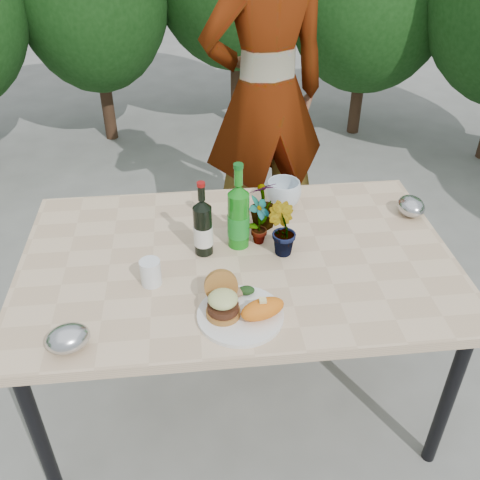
{
  "coord_description": "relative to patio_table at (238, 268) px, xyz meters",
  "views": [
    {
      "loc": [
        -0.16,
        -1.58,
        1.95
      ],
      "look_at": [
        0.0,
        -0.08,
        0.88
      ],
      "focal_mm": 40.0,
      "sensor_mm": 36.0,
      "label": 1
    }
  ],
  "objects": [
    {
      "name": "sweet_potato",
      "position": [
        0.04,
        -0.34,
        0.1
      ],
      "size": [
        0.17,
        0.12,
        0.06
      ],
      "primitive_type": "ellipsoid",
      "rotation": [
        0.0,
        0.0,
        0.35
      ],
      "color": "orange",
      "rests_on": "dinner_plate"
    },
    {
      "name": "plastic_cup",
      "position": [
        -0.31,
        -0.12,
        0.1
      ],
      "size": [
        0.07,
        0.07,
        0.09
      ],
      "primitive_type": "cylinder",
      "color": "white",
      "rests_on": "patio_table"
    },
    {
      "name": "sparkling_water",
      "position": [
        0.01,
        0.07,
        0.18
      ],
      "size": [
        0.08,
        0.08,
        0.34
      ],
      "rotation": [
        0.0,
        0.0,
        0.2
      ],
      "color": "#167C17",
      "rests_on": "patio_table"
    },
    {
      "name": "blue_bowl",
      "position": [
        0.23,
        0.33,
        0.12
      ],
      "size": [
        0.18,
        0.18,
        0.12
      ],
      "primitive_type": "imported",
      "rotation": [
        0.0,
        0.0,
        -0.28
      ],
      "color": "silver",
      "rests_on": "patio_table"
    },
    {
      "name": "seedling_right",
      "position": [
        0.12,
        0.19,
        0.16
      ],
      "size": [
        0.15,
        0.15,
        0.2
      ],
      "primitive_type": "imported",
      "rotation": [
        0.0,
        0.0,
        3.51
      ],
      "color": "#2B551D",
      "rests_on": "patio_table"
    },
    {
      "name": "shrub_hedge",
      "position": [
        0.27,
        1.65,
        0.48
      ],
      "size": [
        6.83,
        5.17,
        2.22
      ],
      "color": "#382316",
      "rests_on": "ground"
    },
    {
      "name": "seedling_left",
      "position": [
        0.09,
        0.08,
        0.16
      ],
      "size": [
        0.12,
        0.13,
        0.2
      ],
      "primitive_type": "imported",
      "rotation": [
        0.0,
        0.0,
        0.88
      ],
      "color": "#205A1F",
      "rests_on": "patio_table"
    },
    {
      "name": "patio_table",
      "position": [
        0.0,
        0.0,
        0.0
      ],
      "size": [
        1.6,
        1.0,
        0.75
      ],
      "color": "beige",
      "rests_on": "ground"
    },
    {
      "name": "wine_bottle",
      "position": [
        -0.12,
        0.04,
        0.17
      ],
      "size": [
        0.07,
        0.07,
        0.3
      ],
      "rotation": [
        0.0,
        0.0,
        0.17
      ],
      "color": "black",
      "rests_on": "patio_table"
    },
    {
      "name": "foil_packet_left",
      "position": [
        -0.55,
        -0.4,
        0.1
      ],
      "size": [
        0.16,
        0.15,
        0.08
      ],
      "primitive_type": "ellipsoid",
      "rotation": [
        0.0,
        0.0,
        0.34
      ],
      "color": "#B4B6BC",
      "rests_on": "patio_table"
    },
    {
      "name": "seedling_mid",
      "position": [
        0.16,
        0.01,
        0.16
      ],
      "size": [
        0.14,
        0.14,
        0.2
      ],
      "primitive_type": "imported",
      "rotation": [
        0.0,
        0.0,
        2.35
      ],
      "color": "#1F531C",
      "rests_on": "patio_table"
    },
    {
      "name": "person",
      "position": [
        0.26,
        1.1,
        0.26
      ],
      "size": [
        0.78,
        0.6,
        1.9
      ],
      "primitive_type": "imported",
      "rotation": [
        0.0,
        0.0,
        3.37
      ],
      "color": "#906048",
      "rests_on": "ground"
    },
    {
      "name": "foil_packet_right",
      "position": [
        0.74,
        0.21,
        0.1
      ],
      "size": [
        0.11,
        0.13,
        0.08
      ],
      "primitive_type": "ellipsoid",
      "rotation": [
        0.0,
        0.0,
        1.59
      ],
      "color": "#ADAFB4",
      "rests_on": "patio_table"
    },
    {
      "name": "burger_stack",
      "position": [
        -0.08,
        -0.3,
        0.12
      ],
      "size": [
        0.11,
        0.16,
        0.11
      ],
      "color": "#B7722D",
      "rests_on": "dinner_plate"
    },
    {
      "name": "dinner_plate",
      "position": [
        -0.03,
        -0.32,
        0.06
      ],
      "size": [
        0.28,
        0.28,
        0.01
      ],
      "primitive_type": "cylinder",
      "color": "white",
      "rests_on": "patio_table"
    },
    {
      "name": "grilled_veg",
      "position": [
        -0.01,
        -0.23,
        0.09
      ],
      "size": [
        0.08,
        0.05,
        0.03
      ],
      "color": "olive",
      "rests_on": "dinner_plate"
    },
    {
      "name": "ground",
      "position": [
        0.0,
        0.0,
        -0.69
      ],
      "size": [
        80.0,
        80.0,
        0.0
      ],
      "primitive_type": "plane",
      "color": "slate",
      "rests_on": "ground"
    }
  ]
}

